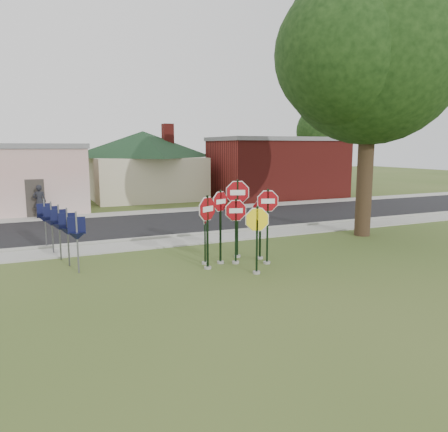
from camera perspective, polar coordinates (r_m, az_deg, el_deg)
name	(u,v)px	position (r m, az deg, el deg)	size (l,w,h in m)	color
ground	(253,275)	(13.96, 3.79, -7.68)	(120.00, 120.00, 0.00)	#3D5620
sidewalk_near	(193,240)	(18.83, -4.08, -3.19)	(60.00, 1.60, 0.06)	#979890
road	(163,224)	(23.03, -7.94, -1.02)	(60.00, 7.00, 0.04)	black
sidewalk_far	(143,212)	(27.14, -10.50, 0.45)	(60.00, 1.60, 0.06)	#979890
curb	(185,235)	(19.74, -5.08, -2.51)	(60.00, 0.20, 0.14)	#979890
stop_sign_center	(236,223)	(14.94, 1.55, -0.88)	(0.99, 0.26, 2.37)	gray
stop_sign_yellow	(257,232)	(13.77, 4.33, -2.04)	(1.00, 0.35, 2.28)	gray
stop_sign_left	(207,221)	(14.25, -2.18, -0.72)	(0.98, 0.54, 2.56)	gray
stop_sign_right	(268,216)	(14.94, 5.72, 0.00)	(0.97, 0.34, 2.70)	gray
stop_sign_back_right	(238,206)	(15.73, 1.78, 1.36)	(1.10, 0.42, 2.97)	gray
stop_sign_back_left	(220,217)	(14.91, -0.47, -0.17)	(0.90, 0.38, 2.65)	gray
stop_sign_far_right	(260,222)	(15.63, 4.75, -0.73)	(0.36, 0.96, 2.27)	gray
stop_sign_far_left	(205,226)	(14.89, -2.50, -1.31)	(0.47, 0.87, 2.24)	gray
route_sign_row	(59,226)	(16.55, -20.72, -1.25)	(1.43, 4.63, 2.00)	#59595E
building_house	(143,151)	(34.80, -10.49, 8.30)	(11.60, 11.60, 6.20)	beige
building_brick	(277,167)	(35.43, 6.99, 6.38)	(10.20, 6.20, 4.75)	maroon
oak_tree	(371,52)	(20.99, 18.65, 19.63)	(11.52, 10.92, 12.00)	#302015
bg_tree_right	(323,131)	(47.24, 12.86, 10.73)	(5.60, 5.60, 8.40)	#302015
pedestrian	(40,201)	(26.38, -22.95, 1.77)	(0.68, 0.45, 1.88)	black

